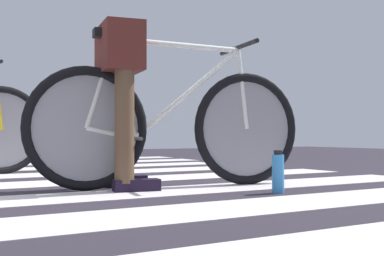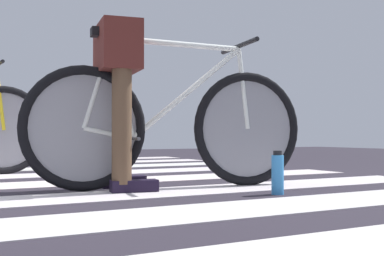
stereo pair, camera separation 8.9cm
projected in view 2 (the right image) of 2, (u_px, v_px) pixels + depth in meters
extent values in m
cube|color=#2A252F|center=(0.00, 190.00, 3.02)|extent=(18.00, 14.00, 0.02)
cube|color=silver|center=(37.00, 226.00, 1.77)|extent=(5.20, 0.44, 0.00)
cube|color=silver|center=(44.00, 199.00, 2.49)|extent=(5.20, 0.44, 0.00)
cube|color=silver|center=(16.00, 185.00, 3.18)|extent=(5.20, 0.44, 0.00)
torus|color=black|center=(84.00, 128.00, 2.86)|extent=(0.72, 0.18, 0.72)
torus|color=black|center=(248.00, 129.00, 3.20)|extent=(0.72, 0.18, 0.72)
cylinder|color=gray|center=(84.00, 128.00, 2.86)|extent=(0.60, 0.11, 0.61)
cylinder|color=gray|center=(248.00, 129.00, 3.20)|extent=(0.60, 0.11, 0.61)
cylinder|color=white|center=(178.00, 44.00, 3.05)|extent=(0.80, 0.17, 0.05)
cylinder|color=white|center=(188.00, 92.00, 3.07)|extent=(0.70, 0.15, 0.59)
cylinder|color=white|center=(122.00, 89.00, 2.94)|extent=(0.16, 0.06, 0.59)
cylinder|color=white|center=(108.00, 133.00, 2.91)|extent=(0.29, 0.07, 0.09)
cylinder|color=white|center=(98.00, 83.00, 2.89)|extent=(0.19, 0.06, 0.53)
cylinder|color=white|center=(243.00, 89.00, 3.19)|extent=(0.09, 0.04, 0.50)
cube|color=black|center=(112.00, 33.00, 2.92)|extent=(0.25, 0.13, 0.05)
cylinder|color=black|center=(239.00, 46.00, 3.18)|extent=(0.12, 0.52, 0.03)
cylinder|color=#4C4C51|center=(132.00, 139.00, 2.96)|extent=(0.08, 0.34, 0.02)
cylinder|color=brown|center=(113.00, 107.00, 3.06)|extent=(0.11, 0.11, 0.87)
cylinder|color=brown|center=(122.00, 105.00, 2.80)|extent=(0.11, 0.11, 0.87)
cube|color=#56221D|center=(117.00, 48.00, 2.93)|extent=(0.29, 0.44, 0.28)
cube|color=black|center=(124.00, 182.00, 3.08)|extent=(0.27, 0.14, 0.07)
cube|color=black|center=(134.00, 186.00, 2.81)|extent=(0.27, 0.14, 0.07)
torus|color=black|center=(4.00, 130.00, 4.08)|extent=(0.72, 0.09, 0.72)
cylinder|color=gray|center=(4.00, 130.00, 4.08)|extent=(0.61, 0.03, 0.61)
cylinder|color=yellow|center=(0.00, 99.00, 4.07)|extent=(0.09, 0.03, 0.50)
cylinder|color=#388DD8|center=(278.00, 175.00, 2.72)|extent=(0.07, 0.07, 0.21)
cylinder|color=black|center=(278.00, 153.00, 2.72)|extent=(0.05, 0.05, 0.02)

